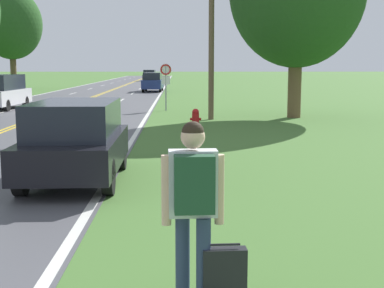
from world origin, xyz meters
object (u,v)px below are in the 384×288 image
traffic_sign (166,75)px  car_dark_blue_suv_mid_near (153,82)px  car_silver_van_approaching (1,92)px  hitchhiker_person (193,194)px  car_black_van_nearest (76,139)px  car_dark_grey_hatchback_mid_far (150,75)px  suitcase (224,276)px  fire_hydrant (196,118)px  tree_mid_treeline (11,24)px

traffic_sign → car_dark_blue_suv_mid_near: traffic_sign is taller
car_silver_van_approaching → hitchhiker_person: bearing=-155.2°
hitchhiker_person → car_black_van_nearest: size_ratio=0.46×
car_dark_grey_hatchback_mid_far → suitcase: bearing=5.5°
fire_hydrant → traffic_sign: bearing=99.4°
fire_hydrant → car_dark_blue_suv_mid_near: 28.63m
suitcase → car_dark_grey_hatchback_mid_far: car_dark_grey_hatchback_mid_far is taller
fire_hydrant → car_dark_grey_hatchback_mid_far: car_dark_grey_hatchback_mid_far is taller
suitcase → car_silver_van_approaching: (-10.05, 24.16, 0.67)m
hitchhiker_person → traffic_sign: (-0.79, 23.01, 0.72)m
fire_hydrant → car_silver_van_approaching: size_ratio=0.15×
tree_mid_treeline → car_dark_blue_suv_mid_near: tree_mid_treeline is taller
suitcase → tree_mid_treeline: (-16.90, 49.22, 6.08)m
suitcase → tree_mid_treeline: size_ratio=0.06×
hitchhiker_person → car_silver_van_approaching: car_silver_van_approaching is taller
hitchhiker_person → traffic_sign: bearing=-0.6°
suitcase → fire_hydrant: 15.17m
tree_mid_treeline → car_silver_van_approaching: 26.54m
car_silver_van_approaching → car_dark_grey_hatchback_mid_far: car_silver_van_approaching is taller
hitchhiker_person → tree_mid_treeline: size_ratio=0.19×
car_dark_blue_suv_mid_near → hitchhiker_person: bearing=4.6°
car_dark_blue_suv_mid_near → traffic_sign: bearing=6.0°
hitchhiker_person → car_dark_grey_hatchback_mid_far: 76.86m
car_dark_blue_suv_mid_near → car_black_van_nearest: bearing=1.7°
car_dark_grey_hatchback_mid_far → fire_hydrant: bearing=6.5°
suitcase → traffic_sign: size_ratio=0.26×
tree_mid_treeline → traffic_sign: bearing=-58.9°
traffic_sign → car_silver_van_approaching: 9.06m
suitcase → car_dark_grey_hatchback_mid_far: 76.93m
suitcase → hitchhiker_person: bearing=78.4°
car_silver_van_approaching → tree_mid_treeline: bearing=18.1°
hitchhiker_person → car_dark_grey_hatchback_mid_far: bearing=0.8°
fire_hydrant → car_dark_blue_suv_mid_near: size_ratio=0.15×
car_dark_blue_suv_mid_near → car_dark_grey_hatchback_mid_far: size_ratio=1.27×
hitchhiker_person → car_dark_blue_suv_mid_near: (-2.43, 43.60, -0.22)m
suitcase → fire_hydrant: (0.21, 15.17, 0.08)m
car_dark_grey_hatchback_mid_far → car_black_van_nearest: bearing=3.7°
fire_hydrant → suitcase: bearing=-90.8°
fire_hydrant → traffic_sign: size_ratio=0.30×
fire_hydrant → tree_mid_treeline: bearing=116.7°
hitchhiker_person → car_dark_blue_suv_mid_near: hitchhiker_person is taller
traffic_sign → car_dark_grey_hatchback_mid_far: traffic_sign is taller
car_black_van_nearest → car_dark_blue_suv_mid_near: (-0.19, 37.84, 0.04)m
hitchhiker_person → suitcase: (0.31, -0.05, -0.83)m
car_black_van_nearest → hitchhiker_person: bearing=20.7°
suitcase → tree_mid_treeline: 52.39m
car_silver_van_approaching → car_dark_blue_suv_mid_near: 20.82m
hitchhiker_person → tree_mid_treeline: 52.16m
fire_hydrant → tree_mid_treeline: size_ratio=0.07×
fire_hydrant → car_dark_grey_hatchback_mid_far: bearing=94.6°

